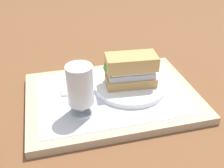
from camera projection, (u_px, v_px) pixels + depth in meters
ground_plane at (112, 100)px, 0.74m from camera, size 3.00×3.00×0.00m
tray at (112, 97)px, 0.73m from camera, size 0.44×0.32×0.02m
placemat at (112, 93)px, 0.73m from camera, size 0.38×0.27×0.00m
plate at (130, 86)px, 0.74m from camera, size 0.19×0.19×0.01m
sandwich at (130, 70)px, 0.72m from camera, size 0.14×0.07×0.08m
beer_glass at (80, 89)px, 0.62m from camera, size 0.06×0.06×0.12m
napkin_folded at (77, 87)px, 0.75m from camera, size 0.09×0.07×0.01m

